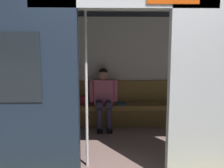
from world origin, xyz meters
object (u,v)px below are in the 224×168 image
train_car (114,51)px  grab_pole_door (86,86)px  bench_seat (115,109)px  person_seated (104,94)px  book (121,103)px  handbag (79,100)px

train_car → grab_pole_door: train_car is taller
train_car → bench_seat: bearing=-94.3°
train_car → person_seated: train_car is taller
book → grab_pole_door: (0.57, 1.80, 0.63)m
grab_pole_door → person_seated: bearing=-97.2°
train_car → grab_pole_door: size_ratio=2.96×
grab_pole_door → train_car: bearing=-115.3°
handbag → grab_pole_door: size_ratio=0.12×
person_seated → grab_pole_door: 1.78m
person_seated → book: size_ratio=5.27×
train_car → handbag: 1.55m
train_car → person_seated: (0.16, -0.92, -0.86)m
grab_pole_door → bench_seat: bearing=-104.2°
train_car → bench_seat: (-0.07, -0.97, -1.18)m
train_car → book: 1.48m
bench_seat → book: size_ratio=13.86×
handbag → book: size_ratio=1.18×
bench_seat → book: bearing=-165.2°
book → grab_pole_door: grab_pole_door is taller
bench_seat → handbag: handbag is taller
person_seated → bench_seat: bearing=-167.2°
bench_seat → book: (-0.12, -0.03, 0.11)m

